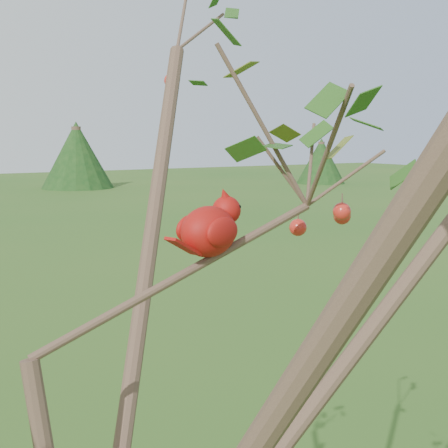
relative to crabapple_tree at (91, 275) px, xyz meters
name	(u,v)px	position (x,y,z in m)	size (l,w,h in m)	color
crabapple_tree	(91,275)	(0.00, 0.00, 0.00)	(2.35, 2.05, 2.95)	#442F24
cardinal	(211,228)	(0.29, 0.10, 0.04)	(0.21, 0.14, 0.15)	#A1120D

